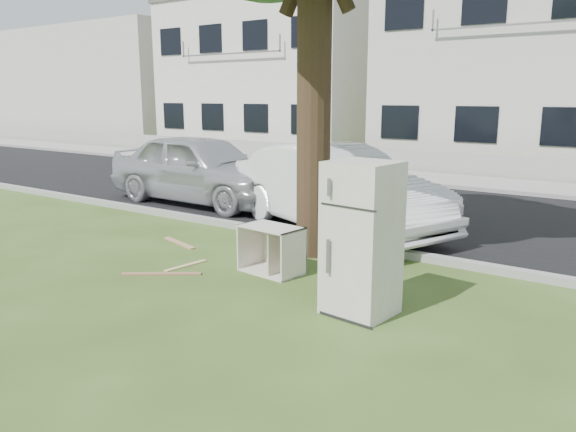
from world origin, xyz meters
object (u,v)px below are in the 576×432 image
Objects in this scene: fridge at (362,239)px; car_center at (336,189)px; car_left at (201,168)px; cabinet at (272,249)px.

car_center is at bearing 130.42° from fridge.
car_center is 4.11m from car_left.
cabinet is 0.18× the size of car_left.
cabinet is 2.92m from car_center.
fridge is at bearing -121.28° from car_left.
car_center is (-2.37, 3.48, -0.10)m from fridge.
car_left is at bearing 153.75° from fridge.
fridge reaches higher than cabinet.
car_center is at bearing -97.31° from car_left.
fridge is at bearing -124.23° from car_center.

